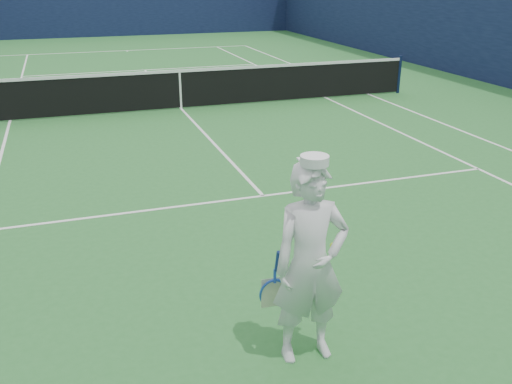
{
  "coord_description": "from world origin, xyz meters",
  "views": [
    {
      "loc": [
        -2.79,
        -14.33,
        3.37
      ],
      "look_at": [
        -0.92,
        -8.78,
        1.07
      ],
      "focal_mm": 40.0,
      "sensor_mm": 36.0,
      "label": 1
    }
  ],
  "objects": [
    {
      "name": "ground",
      "position": [
        0.0,
        0.0,
        0.0
      ],
      "size": [
        80.0,
        80.0,
        0.0
      ],
      "primitive_type": "plane",
      "color": "#296C2D",
      "rests_on": "ground"
    },
    {
      "name": "tennis_player",
      "position": [
        -0.92,
        -10.28,
        0.95
      ],
      "size": [
        0.77,
        0.5,
        1.95
      ],
      "rotation": [
        0.0,
        0.0,
        -0.03
      ],
      "color": "white",
      "rests_on": "ground"
    },
    {
      "name": "court_markings",
      "position": [
        0.0,
        0.0,
        0.0
      ],
      "size": [
        11.03,
        23.83,
        0.01
      ],
      "color": "white",
      "rests_on": "ground"
    },
    {
      "name": "windscreen_fence",
      "position": [
        0.0,
        0.0,
        2.0
      ],
      "size": [
        20.12,
        36.12,
        4.0
      ],
      "color": "#0F1739",
      "rests_on": "ground"
    },
    {
      "name": "tennis_net",
      "position": [
        0.0,
        0.0,
        0.55
      ],
      "size": [
        12.88,
        0.09,
        1.07
      ],
      "color": "#141E4C",
      "rests_on": "ground"
    }
  ]
}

